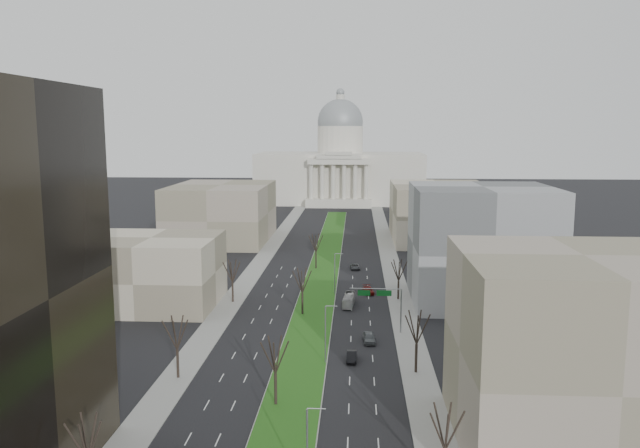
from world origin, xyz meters
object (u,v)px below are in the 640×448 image
at_px(car_grey_near, 369,337).
at_px(car_grey_far, 355,267).
at_px(car_red, 368,290).
at_px(car_black, 352,356).
at_px(box_van, 349,300).

distance_m(car_grey_near, car_grey_far, 55.40).
xyz_separation_m(car_red, car_grey_far, (-2.99, 23.68, -0.06)).
height_order(car_grey_near, car_grey_far, car_grey_near).
xyz_separation_m(car_grey_near, car_black, (-2.86, -8.69, -0.11)).
relative_size(car_red, box_van, 0.61).
xyz_separation_m(car_grey_near, car_grey_far, (-2.57, 55.34, -0.16)).
bearing_deg(box_van, car_red, 71.41).
distance_m(car_grey_far, box_van, 33.35).
height_order(car_grey_near, car_red, car_grey_near).
height_order(car_grey_near, car_black, car_grey_near).
distance_m(car_black, box_van, 30.72).
relative_size(car_red, car_grey_far, 1.04).
bearing_deg(car_grey_near, car_red, 85.33).
bearing_deg(box_van, car_black, -83.92).
xyz_separation_m(car_grey_far, box_van, (-1.13, -33.33, 0.47)).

